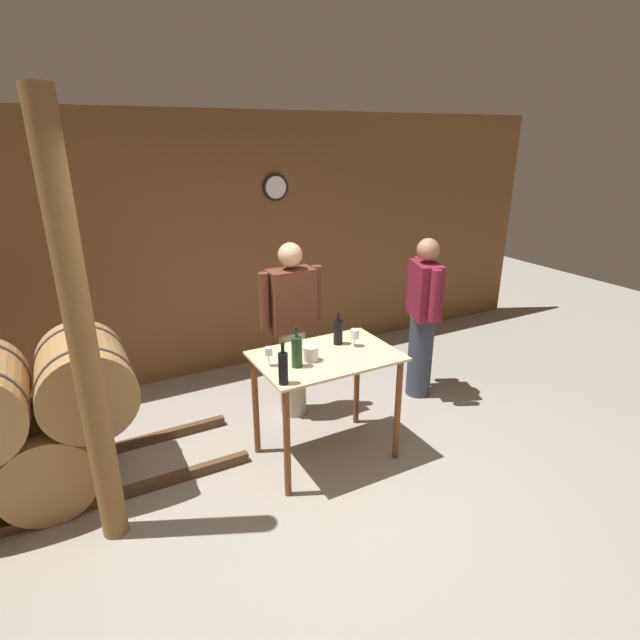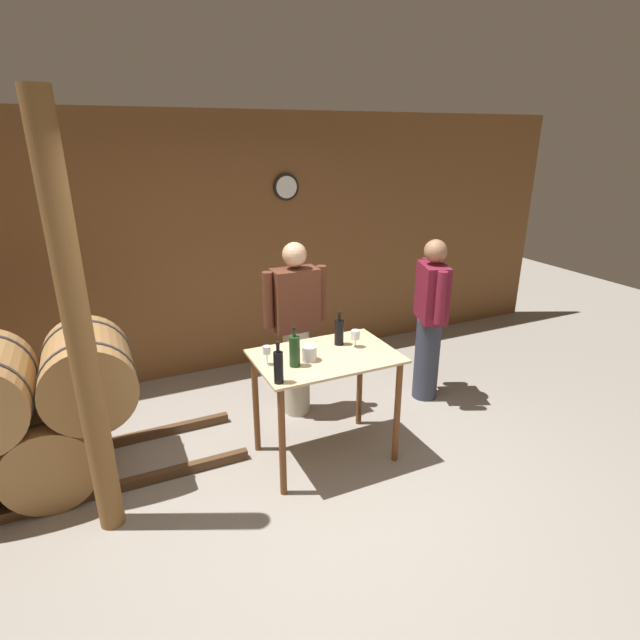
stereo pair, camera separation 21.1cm
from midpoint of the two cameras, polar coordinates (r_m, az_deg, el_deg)
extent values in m
plane|color=gray|center=(3.81, 3.48, -19.92)|extent=(14.00, 14.00, 0.00)
cube|color=brown|center=(5.37, -9.11, 8.21)|extent=(8.40, 0.05, 2.70)
cylinder|color=black|center=(5.44, -2.75, 14.94)|extent=(0.28, 0.03, 0.28)
cylinder|color=white|center=(5.43, -2.69, 14.92)|extent=(0.23, 0.01, 0.23)
cylinder|color=#9E7242|center=(4.21, -27.10, -12.77)|extent=(0.63, 0.76, 0.63)
cylinder|color=#38383D|center=(4.02, -27.15, -14.47)|extent=(0.64, 0.03, 0.64)
cylinder|color=#38383D|center=(4.41, -27.06, -11.22)|extent=(0.64, 0.03, 0.64)
cylinder|color=#9E7242|center=(3.95, -23.60, -5.54)|extent=(0.63, 0.76, 0.63)
cylinder|color=#38383D|center=(3.74, -23.44, -6.97)|extent=(0.64, 0.03, 0.64)
cylinder|color=#38383D|center=(4.16, -23.74, -4.26)|extent=(0.64, 0.03, 0.64)
cube|color=#D1B284|center=(3.79, 2.23, -4.18)|extent=(1.07, 0.72, 0.02)
cylinder|color=brown|center=(3.60, -2.62, -13.81)|extent=(0.05, 0.05, 0.87)
cylinder|color=brown|center=(4.00, 10.34, -10.37)|extent=(0.05, 0.05, 0.87)
cylinder|color=brown|center=(4.08, -5.86, -9.45)|extent=(0.05, 0.05, 0.87)
cylinder|color=brown|center=(4.43, 5.93, -6.87)|extent=(0.05, 0.05, 0.87)
cylinder|color=brown|center=(3.18, -24.07, -1.91)|extent=(0.16, 0.16, 2.70)
cylinder|color=black|center=(3.34, -2.96, -5.48)|extent=(0.07, 0.07, 0.22)
cylinder|color=black|center=(3.28, -3.00, -3.12)|extent=(0.02, 0.02, 0.08)
cylinder|color=black|center=(3.26, -3.01, -2.66)|extent=(0.03, 0.03, 0.02)
cylinder|color=#193819|center=(3.57, -1.23, -3.63)|extent=(0.08, 0.08, 0.23)
cylinder|color=#193819|center=(3.51, -1.25, -1.38)|extent=(0.02, 0.02, 0.07)
cylinder|color=black|center=(3.50, -1.25, -0.97)|extent=(0.03, 0.03, 0.02)
cylinder|color=black|center=(3.95, 3.72, -1.46)|extent=(0.07, 0.07, 0.20)
cylinder|color=black|center=(3.90, 3.77, 0.42)|extent=(0.02, 0.02, 0.07)
cylinder|color=black|center=(3.89, 3.78, 0.80)|extent=(0.03, 0.03, 0.02)
cylinder|color=silver|center=(3.65, -4.39, -5.09)|extent=(0.06, 0.06, 0.00)
cylinder|color=silver|center=(3.63, -4.41, -4.47)|extent=(0.01, 0.01, 0.08)
cylinder|color=silver|center=(3.60, -4.44, -3.45)|extent=(0.06, 0.06, 0.06)
cylinder|color=silver|center=(3.95, 5.57, -3.06)|extent=(0.06, 0.06, 0.00)
cylinder|color=silver|center=(3.93, 5.59, -2.60)|extent=(0.01, 0.01, 0.07)
cylinder|color=silver|center=(3.91, 5.62, -1.68)|extent=(0.07, 0.07, 0.07)
cylinder|color=silver|center=(3.68, 0.42, -3.85)|extent=(0.11, 0.11, 0.11)
cylinder|color=#B7AD93|center=(4.61, -1.38, -5.88)|extent=(0.24, 0.24, 0.84)
cube|color=#592D1E|center=(4.35, -1.46, 2.34)|extent=(0.40, 0.22, 0.55)
sphere|color=tan|center=(4.24, -1.51, 7.48)|extent=(0.21, 0.21, 0.21)
cylinder|color=#592D1E|center=(4.44, 1.50, 3.10)|extent=(0.09, 0.09, 0.50)
cylinder|color=#592D1E|center=(4.25, -4.55, 2.25)|extent=(0.09, 0.09, 0.50)
cylinder|color=#333847|center=(5.01, 13.29, -4.34)|extent=(0.24, 0.24, 0.82)
cube|color=maroon|center=(4.77, 13.94, 3.06)|extent=(0.34, 0.45, 0.53)
sphere|color=#9E7051|center=(4.68, 14.35, 7.64)|extent=(0.21, 0.21, 0.21)
cylinder|color=maroon|center=(4.99, 13.09, 4.21)|extent=(0.09, 0.09, 0.48)
cylinder|color=maroon|center=(4.54, 14.94, 2.43)|extent=(0.09, 0.09, 0.48)
camera|label=1|loc=(0.11, -88.40, 0.60)|focal=28.00mm
camera|label=2|loc=(0.11, 91.60, -0.60)|focal=28.00mm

